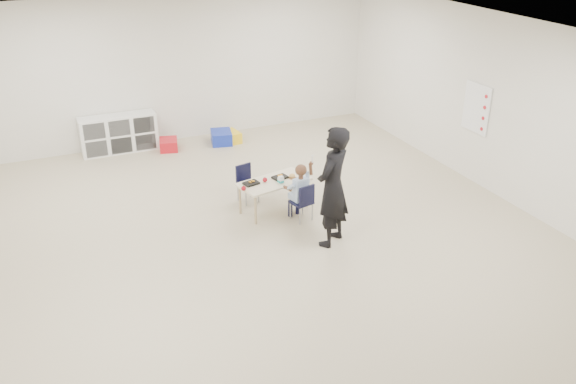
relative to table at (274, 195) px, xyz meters
name	(u,v)px	position (x,y,z in m)	size (l,w,h in m)	color
room	(261,148)	(-0.52, -0.84, 1.15)	(9.00, 9.02, 2.80)	beige
table	(274,195)	(0.00, 0.00, 0.00)	(1.16, 0.76, 0.49)	#F1E0C1
chair_near	(301,202)	(0.25, -0.44, 0.04)	(0.29, 0.27, 0.59)	black
chair_far	(248,184)	(-0.25, 0.44, 0.04)	(0.29, 0.27, 0.59)	black
child	(302,191)	(0.25, -0.44, 0.21)	(0.39, 0.39, 0.93)	#B2CEF1
lunch_tray_near	(280,177)	(0.12, 0.05, 0.26)	(0.22, 0.16, 0.03)	black
lunch_tray_far	(251,183)	(-0.35, 0.03, 0.26)	(0.22, 0.16, 0.03)	black
milk_carton	(281,180)	(0.07, -0.11, 0.29)	(0.07, 0.07, 0.10)	white
bread_roll	(292,176)	(0.30, -0.01, 0.27)	(0.09, 0.09, 0.07)	tan
apple_near	(265,180)	(-0.14, 0.01, 0.28)	(0.07, 0.07, 0.07)	#A10E19
apple_far	(244,188)	(-0.53, -0.14, 0.28)	(0.07, 0.07, 0.07)	#A10E19
cubby_shelf	(119,134)	(-1.72, 3.44, 0.10)	(1.40, 0.40, 0.70)	white
rules_poster	(476,108)	(3.46, -0.24, 1.00)	(0.02, 0.60, 0.80)	white
adult	(333,187)	(0.35, -1.22, 0.59)	(0.61, 0.40, 1.68)	black
bin_red	(169,145)	(-0.86, 3.14, -0.15)	(0.33, 0.42, 0.21)	red
bin_yellow	(230,137)	(0.33, 3.06, -0.14)	(0.34, 0.44, 0.21)	yellow
bin_blue	(221,137)	(0.17, 3.07, -0.13)	(0.38, 0.49, 0.24)	#162CAB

